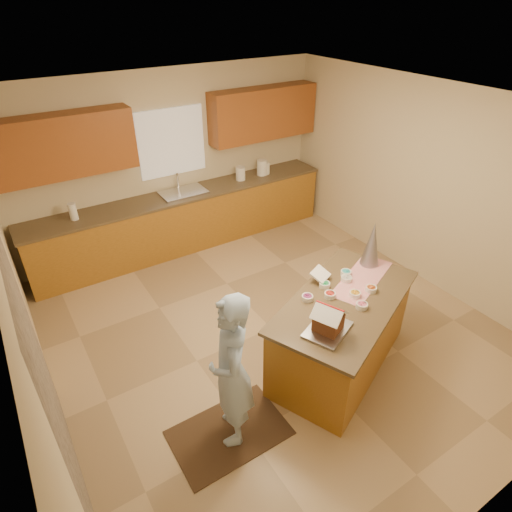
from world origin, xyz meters
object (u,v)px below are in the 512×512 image
at_px(boy, 231,372).
at_px(gingerbread_house, 329,320).
at_px(island_base, 341,334).
at_px(tinsel_tree, 372,244).

bearing_deg(boy, gingerbread_house, 106.28).
distance_m(island_base, boy, 1.50).
bearing_deg(gingerbread_house, tinsel_tree, 28.14).
bearing_deg(gingerbread_house, boy, 172.92).
distance_m(island_base, tinsel_tree, 1.07).
height_order(island_base, boy, boy).
height_order(tinsel_tree, gingerbread_house, tinsel_tree).
bearing_deg(island_base, tinsel_tree, 3.67).
bearing_deg(boy, island_base, 118.98).
xyz_separation_m(island_base, gingerbread_house, (-0.47, -0.26, 0.60)).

